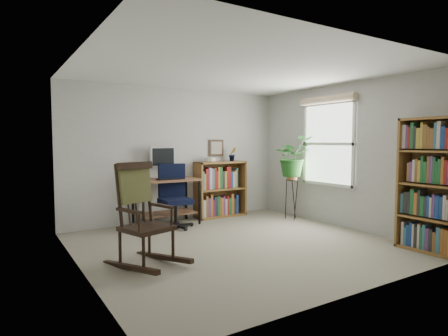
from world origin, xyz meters
TOP-DOWN VIEW (x-y plane):
  - floor at (0.00, 0.00)m, footprint 4.20×4.00m
  - ceiling at (0.00, 0.00)m, footprint 4.20×4.00m
  - wall_back at (0.00, 2.00)m, footprint 4.20×0.00m
  - wall_front at (0.00, -2.00)m, footprint 4.20×0.00m
  - wall_left at (-2.10, 0.00)m, footprint 0.00×4.00m
  - wall_right at (2.10, 0.00)m, footprint 0.00×4.00m
  - window at (2.06, 0.30)m, footprint 0.12×1.20m
  - desk at (-0.36, 1.70)m, footprint 1.11×0.61m
  - monitor at (-0.36, 1.84)m, footprint 0.46×0.16m
  - keyboard at (-0.36, 1.58)m, footprint 0.40×0.15m
  - office_chair at (-0.34, 1.38)m, footprint 0.67×0.67m
  - rocking_chair at (-1.41, -0.18)m, footprint 0.91×1.19m
  - low_bookshelf at (0.81, 1.82)m, footprint 1.00×0.33m
  - tall_bookshelf at (1.92, -1.59)m, footprint 0.33×0.77m
  - plant_stand at (1.80, 0.91)m, footprint 0.24×0.24m
  - spider_plant at (1.80, 0.91)m, footprint 1.69×1.88m
  - potted_plant_small at (1.09, 1.83)m, footprint 0.13×0.24m
  - framed_picture at (0.81, 1.97)m, footprint 0.32×0.04m

SIDE VIEW (x-z plane):
  - floor at x=0.00m, z-range 0.00..0.00m
  - desk at x=-0.36m, z-range 0.00..0.80m
  - plant_stand at x=1.80m, z-range 0.00..0.86m
  - low_bookshelf at x=0.81m, z-range 0.00..1.06m
  - office_chair at x=-0.34m, z-range 0.00..1.08m
  - rocking_chair at x=-1.41m, z-range 0.00..1.22m
  - keyboard at x=-0.36m, z-range 0.80..0.82m
  - tall_bookshelf at x=1.92m, z-range 0.00..1.75m
  - monitor at x=-0.36m, z-range 0.80..1.36m
  - potted_plant_small at x=1.09m, z-range 1.06..1.17m
  - wall_back at x=0.00m, z-range 0.00..2.40m
  - wall_front at x=0.00m, z-range 0.00..2.40m
  - wall_left at x=-2.10m, z-range 0.00..2.40m
  - wall_right at x=2.10m, z-range 0.00..2.40m
  - framed_picture at x=0.81m, z-range 1.16..1.48m
  - window at x=2.06m, z-range 0.65..2.15m
  - spider_plant at x=1.80m, z-range 0.80..2.26m
  - ceiling at x=0.00m, z-range 2.40..2.40m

